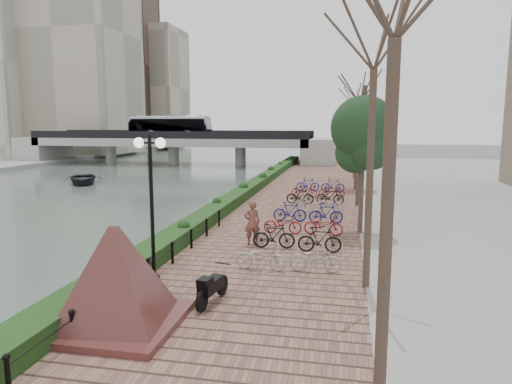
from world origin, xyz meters
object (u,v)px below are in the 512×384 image
(lamppost, at_px, (151,175))
(motorcycle, at_px, (212,286))
(granite_monument, at_px, (115,276))
(pedestrian, at_px, (252,223))
(boat, at_px, (83,178))

(lamppost, relative_size, motorcycle, 2.93)
(granite_monument, bearing_deg, pedestrian, 77.88)
(motorcycle, bearing_deg, lamppost, 157.24)
(pedestrian, xyz_separation_m, boat, (-19.36, 18.82, -0.90))
(motorcycle, xyz_separation_m, pedestrian, (-0.18, 6.18, 0.42))
(granite_monument, distance_m, motorcycle, 2.71)
(motorcycle, distance_m, boat, 31.73)
(granite_monument, height_order, boat, granite_monument)
(pedestrian, relative_size, boat, 0.38)
(motorcycle, height_order, pedestrian, pedestrian)
(lamppost, xyz_separation_m, pedestrian, (2.20, 4.67, -2.40))
(lamppost, bearing_deg, boat, 126.13)
(granite_monument, distance_m, pedestrian, 8.15)
(granite_monument, relative_size, lamppost, 1.04)
(granite_monument, height_order, pedestrian, granite_monument)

